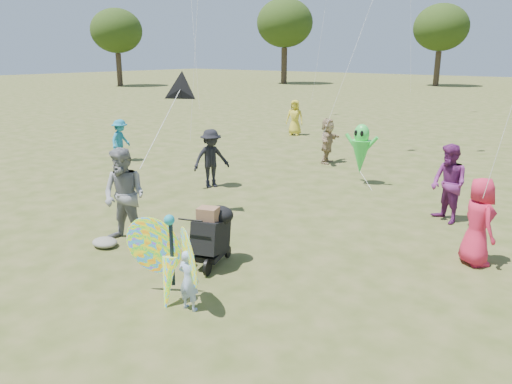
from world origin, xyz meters
TOP-DOWN VIEW (x-y plane):
  - ground at (0.00, 0.00)m, footprint 160.00×160.00m
  - child_girl at (0.58, -1.09)m, footprint 0.37×0.27m
  - adult_man at (-2.39, 0.09)m, footprint 1.07×0.92m
  - grey_bag at (-2.51, -0.36)m, footprint 0.54×0.44m
  - crowd_a at (3.42, 3.26)m, footprint 0.91×0.91m
  - crowd_b at (-3.94, 4.24)m, footprint 0.98×1.21m
  - crowd_d at (-2.99, 9.02)m, footprint 0.76×1.49m
  - crowd_e at (2.25, 5.27)m, footprint 1.08×1.04m
  - crowd_g at (-7.22, 13.34)m, footprint 0.91×0.74m
  - crowd_i at (-8.80, 4.85)m, footprint 0.82×1.07m
  - jogging_stroller at (-0.26, 0.32)m, footprint 0.73×1.13m
  - butterfly_kite at (0.20, -1.10)m, footprint 1.74×0.75m
  - delta_kite_rig at (-2.70, 1.99)m, footprint 1.17×2.13m
  - alien_kite at (-0.80, 7.10)m, footprint 1.12×0.69m

SIDE VIEW (x-z plane):
  - ground at x=0.00m, z-range 0.00..0.00m
  - grey_bag at x=-2.51m, z-range 0.00..0.17m
  - child_girl at x=0.58m, z-range 0.00..0.94m
  - jogging_stroller at x=-0.26m, z-range 0.07..1.16m
  - butterfly_kite at x=0.20m, z-range -0.13..1.46m
  - crowd_i at x=-8.80m, z-range 0.00..1.46m
  - crowd_d at x=-2.99m, z-range 0.00..1.54m
  - crowd_a at x=3.42m, z-range 0.00..1.59m
  - crowd_g at x=-7.22m, z-range 0.00..1.60m
  - crowd_b at x=-3.94m, z-range 0.00..1.64m
  - crowd_e at x=2.25m, z-range 0.00..1.76m
  - adult_man at x=-2.39m, z-range 0.00..1.90m
  - alien_kite at x=-0.80m, z-range 0.10..1.84m
  - delta_kite_rig at x=-2.70m, z-range 2.00..3.77m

